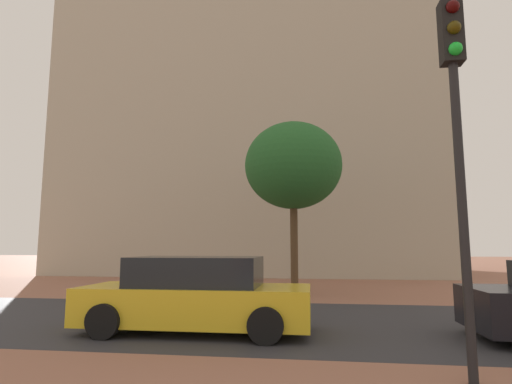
{
  "coord_description": "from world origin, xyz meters",
  "views": [
    {
      "loc": [
        1.09,
        -0.51,
        1.69
      ],
      "look_at": [
        -0.35,
        10.03,
        3.09
      ],
      "focal_mm": 28.87,
      "sensor_mm": 36.0,
      "label": 1
    }
  ],
  "objects": [
    {
      "name": "street_asphalt_strip",
      "position": [
        0.0,
        9.03,
        0.0
      ],
      "size": [
        120.0,
        6.18,
        0.0
      ],
      "primitive_type": "cube",
      "color": "#2D2D33",
      "rests_on": "ground_plane"
    },
    {
      "name": "traffic_light_pole",
      "position": [
        3.02,
        5.1,
        3.5
      ],
      "size": [
        0.28,
        0.34,
        5.05
      ],
      "color": "black",
      "rests_on": "ground_plane"
    },
    {
      "name": "landmark_building",
      "position": [
        -3.31,
        28.41,
        11.09
      ],
      "size": [
        23.11,
        14.74,
        34.47
      ],
      "color": "#B2A893",
      "rests_on": "ground_plane"
    },
    {
      "name": "car_yellow",
      "position": [
        -1.24,
        7.67,
        0.7
      ],
      "size": [
        4.53,
        1.93,
        1.47
      ],
      "color": "gold",
      "rests_on": "ground_plane"
    },
    {
      "name": "tree_curb_far",
      "position": [
        0.43,
        14.37,
        4.6
      ],
      "size": [
        3.55,
        3.55,
        6.21
      ],
      "color": "#4C3823",
      "rests_on": "ground_plane"
    },
    {
      "name": "ground_plane",
      "position": [
        0.0,
        10.0,
        0.0
      ],
      "size": [
        120.0,
        120.0,
        0.0
      ],
      "primitive_type": "plane",
      "color": "#93604C"
    }
  ]
}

